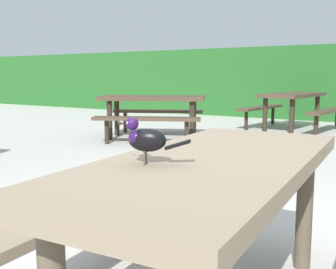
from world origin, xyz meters
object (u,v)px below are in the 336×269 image
picnic_table_foreground (213,198)px  picnic_table_mid_right (293,102)px  bird_grackle (145,138)px  picnic_table_mid_left (153,107)px

picnic_table_foreground → picnic_table_mid_right: 7.05m
picnic_table_foreground → picnic_table_mid_right: same height
bird_grackle → picnic_table_mid_right: size_ratio=0.15×
picnic_table_foreground → picnic_table_mid_left: (-3.32, 4.37, 0.00)m
picnic_table_foreground → bird_grackle: bearing=-117.8°
picnic_table_foreground → picnic_table_mid_left: same height
picnic_table_mid_left → picnic_table_foreground: bearing=-52.8°
picnic_table_mid_left → picnic_table_mid_right: (1.72, 2.50, 0.00)m
bird_grackle → picnic_table_mid_left: size_ratio=0.12×
picnic_table_mid_left → picnic_table_mid_right: 3.04m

